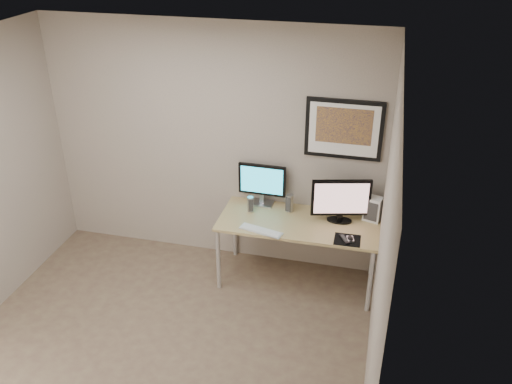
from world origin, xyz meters
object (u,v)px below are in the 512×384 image
at_px(keyboard, 261,231).
at_px(fan_unit, 373,209).
at_px(speaker_left, 250,204).
at_px(desk, 299,227).
at_px(framed_art, 344,129).
at_px(speaker_right, 290,203).
at_px(monitor_large, 262,183).
at_px(monitor_tv, 341,200).

distance_m(keyboard, fan_unit, 1.14).
bearing_deg(speaker_left, fan_unit, -17.79).
relative_size(desk, speaker_left, 9.77).
distance_m(framed_art, speaker_right, 0.94).
relative_size(desk, speaker_right, 8.48).
xyz_separation_m(monitor_large, fan_unit, (1.15, -0.05, -0.13)).
distance_m(framed_art, monitor_tv, 0.69).
xyz_separation_m(framed_art, keyboard, (-0.68, -0.60, -0.88)).
bearing_deg(desk, speaker_right, 125.34).
bearing_deg(monitor_large, framed_art, 6.26).
bearing_deg(monitor_tv, speaker_right, 156.44).
relative_size(monitor_tv, keyboard, 1.33).
relative_size(framed_art, monitor_tv, 1.30).
xyz_separation_m(desk, monitor_large, (-0.44, 0.26, 0.32)).
relative_size(speaker_right, fan_unit, 0.74).
relative_size(framed_art, keyboard, 1.73).
distance_m(monitor_tv, speaker_right, 0.55).
distance_m(monitor_tv, keyboard, 0.84).
height_order(monitor_large, keyboard, monitor_large).
height_order(framed_art, speaker_left, framed_art).
bearing_deg(framed_art, speaker_right, -162.71).
distance_m(monitor_large, monitor_tv, 0.85).
bearing_deg(speaker_right, speaker_left, -152.00).
xyz_separation_m(framed_art, fan_unit, (0.36, -0.13, -0.76)).
height_order(framed_art, monitor_large, framed_art).
bearing_deg(fan_unit, framed_art, 175.55).
bearing_deg(framed_art, speaker_left, -164.22).
bearing_deg(monitor_large, fan_unit, -1.77).
distance_m(desk, monitor_large, 0.60).
relative_size(desk, keyboard, 3.69).
height_order(monitor_tv, fan_unit, monitor_tv).
distance_m(framed_art, keyboard, 1.27).
bearing_deg(framed_art, monitor_large, -174.68).
height_order(speaker_left, speaker_right, speaker_right).
distance_m(monitor_tv, speaker_left, 0.93).
bearing_deg(speaker_right, desk, -40.58).
xyz_separation_m(monitor_tv, speaker_right, (-0.52, 0.09, -0.15)).
height_order(speaker_right, keyboard, speaker_right).
distance_m(speaker_left, keyboard, 0.42).
xyz_separation_m(speaker_right, fan_unit, (0.84, 0.02, 0.03)).
bearing_deg(keyboard, framed_art, 55.61).
relative_size(monitor_tv, speaker_left, 3.52).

